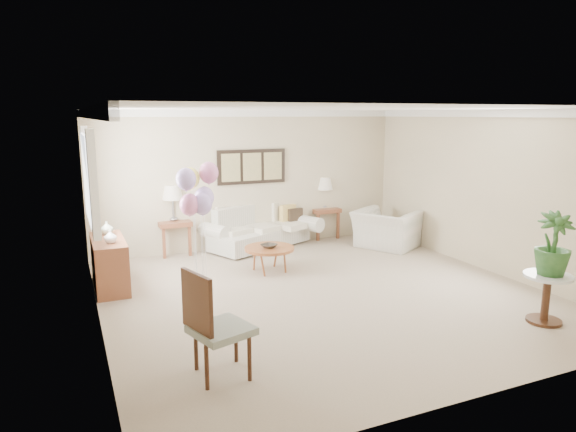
% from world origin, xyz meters
% --- Properties ---
extents(ground_plane, '(6.00, 6.00, 0.00)m').
position_xyz_m(ground_plane, '(0.00, 0.00, 0.00)').
color(ground_plane, tan).
extents(room_shell, '(6.04, 6.04, 2.60)m').
position_xyz_m(room_shell, '(-0.11, 0.09, 1.63)').
color(room_shell, beige).
rests_on(room_shell, ground).
extents(wall_art_triptych, '(1.35, 0.06, 0.65)m').
position_xyz_m(wall_art_triptych, '(0.00, 2.96, 1.55)').
color(wall_art_triptych, black).
rests_on(wall_art_triptych, ground).
extents(sofa, '(2.49, 1.55, 0.81)m').
position_xyz_m(sofa, '(0.10, 2.88, 0.32)').
color(sofa, silver).
rests_on(sofa, ground).
extents(end_table_left, '(0.58, 0.52, 0.63)m').
position_xyz_m(end_table_left, '(-1.51, 2.98, 0.53)').
color(end_table_left, brown).
rests_on(end_table_left, ground).
extents(end_table_right, '(0.58, 0.52, 0.63)m').
position_xyz_m(end_table_right, '(1.59, 3.06, 0.53)').
color(end_table_right, brown).
rests_on(end_table_right, ground).
extents(lamp_left, '(0.37, 0.37, 0.65)m').
position_xyz_m(lamp_left, '(-1.51, 2.98, 1.12)').
color(lamp_left, gray).
rests_on(lamp_left, end_table_left).
extents(lamp_right, '(0.36, 0.36, 0.63)m').
position_xyz_m(lamp_right, '(1.59, 3.06, 1.11)').
color(lamp_right, gray).
rests_on(lamp_right, end_table_right).
extents(coffee_table, '(0.81, 0.81, 0.41)m').
position_xyz_m(coffee_table, '(-0.31, 1.30, 0.38)').
color(coffee_table, brown).
rests_on(coffee_table, ground).
extents(decor_bowl, '(0.33, 0.33, 0.06)m').
position_xyz_m(decor_bowl, '(-0.33, 1.26, 0.44)').
color(decor_bowl, '#2E2820').
rests_on(decor_bowl, coffee_table).
extents(armchair, '(1.37, 1.43, 0.71)m').
position_xyz_m(armchair, '(2.32, 1.84, 0.36)').
color(armchair, silver).
rests_on(armchair, ground).
extents(side_table, '(0.57, 0.57, 0.61)m').
position_xyz_m(side_table, '(2.03, -2.00, 0.46)').
color(side_table, silver).
rests_on(side_table, ground).
extents(potted_plant, '(0.57, 0.57, 0.77)m').
position_xyz_m(potted_plant, '(2.04, -2.01, 1.00)').
color(potted_plant, '#204D1F').
rests_on(potted_plant, side_table).
extents(accent_chair, '(0.65, 0.65, 1.07)m').
position_xyz_m(accent_chair, '(-2.07, -1.67, 0.56)').
color(accent_chair, gray).
rests_on(accent_chair, ground).
extents(credenza, '(0.46, 1.20, 0.74)m').
position_xyz_m(credenza, '(-2.76, 1.50, 0.37)').
color(credenza, brown).
rests_on(credenza, ground).
extents(vase_white, '(0.20, 0.20, 0.19)m').
position_xyz_m(vase_white, '(-2.74, 1.24, 0.83)').
color(vase_white, white).
rests_on(vase_white, credenza).
extents(vase_sage, '(0.25, 0.25, 0.20)m').
position_xyz_m(vase_sage, '(-2.74, 1.82, 0.84)').
color(vase_sage, '#ADBA9E').
rests_on(vase_sage, credenza).
extents(balloon_cluster, '(0.64, 0.48, 1.88)m').
position_xyz_m(balloon_cluster, '(-1.61, 0.70, 1.50)').
color(balloon_cluster, gray).
rests_on(balloon_cluster, ground).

